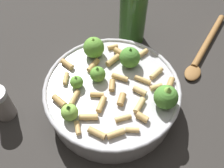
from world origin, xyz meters
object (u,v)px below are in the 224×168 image
object	(u,v)px
wooden_spoon	(205,50)
cooking_pan	(112,93)
olive_oil_bottle	(133,12)
pepper_shaker	(1,104)

from	to	relation	value
wooden_spoon	cooking_pan	bearing A→B (deg)	-3.64
olive_oil_bottle	wooden_spoon	bearing A→B (deg)	127.96
cooking_pan	pepper_shaker	xyz separation A→B (m)	(0.19, -0.12, -0.00)
olive_oil_bottle	wooden_spoon	distance (m)	0.21
pepper_shaker	wooden_spoon	world-z (taller)	pepper_shaker
pepper_shaker	olive_oil_bottle	size ratio (longest dim) A/B	0.37
wooden_spoon	pepper_shaker	bearing A→B (deg)	-15.74
olive_oil_bottle	wooden_spoon	size ratio (longest dim) A/B	0.84
pepper_shaker	wooden_spoon	xyz separation A→B (m)	(-0.48, 0.13, -0.03)
pepper_shaker	wooden_spoon	distance (m)	0.50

